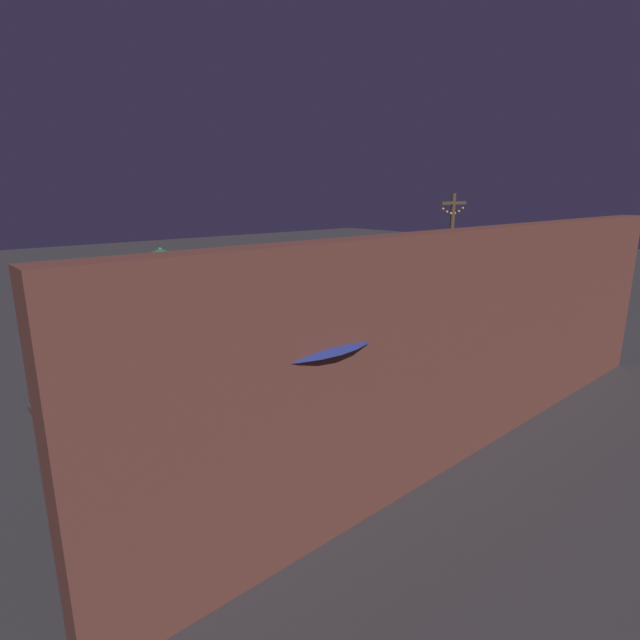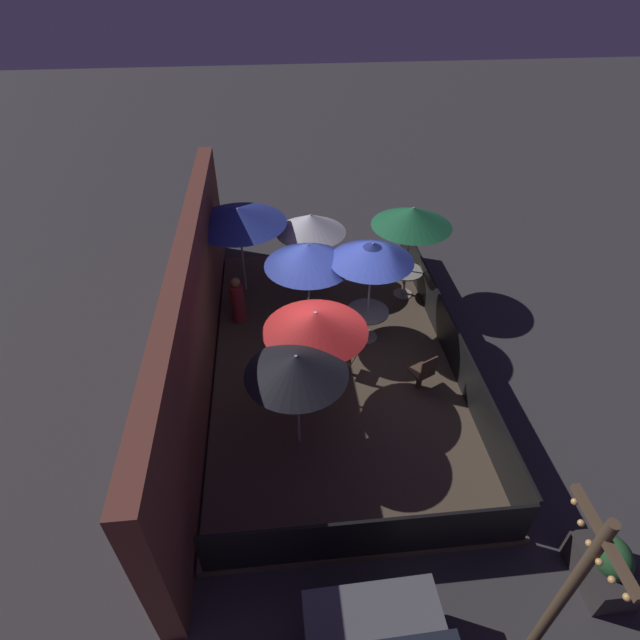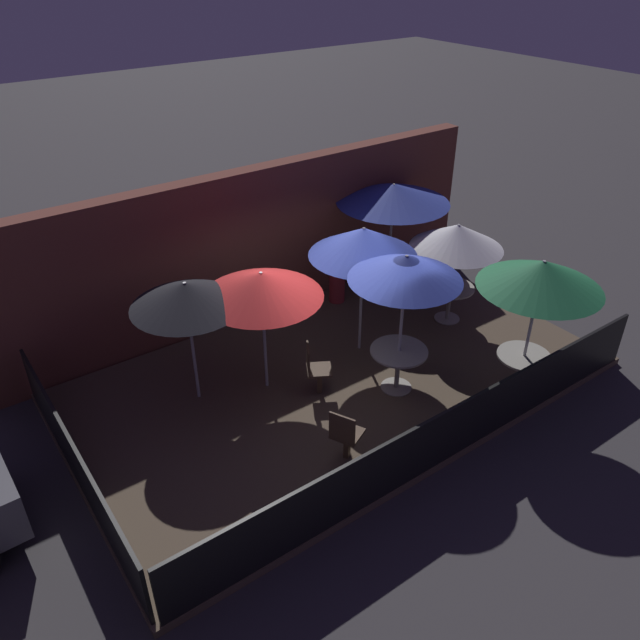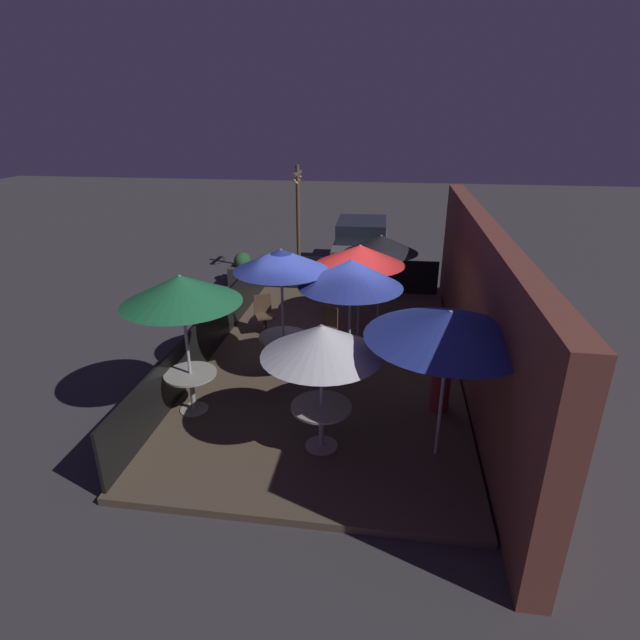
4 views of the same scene
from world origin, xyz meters
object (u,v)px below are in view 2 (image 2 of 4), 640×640
(patio_umbrella_5, at_px, (238,216))
(light_post, at_px, (563,597))
(patio_umbrella_2, at_px, (372,252))
(patio_umbrella_4, at_px, (308,255))
(patio_chair_1, at_px, (344,358))
(patio_umbrella_0, at_px, (311,223))
(dining_table_0, at_px, (311,265))
(patio_umbrella_1, at_px, (412,217))
(dining_table_2, at_px, (367,316))
(patio_umbrella_3, at_px, (296,365))
(patio_chair_0, at_px, (423,372))
(patron_0, at_px, (238,301))
(planter_box, at_px, (606,566))
(dining_table_1, at_px, (405,275))
(patio_umbrella_6, at_px, (315,322))

(patio_umbrella_5, relative_size, light_post, 0.67)
(patio_umbrella_2, height_order, light_post, light_post)
(patio_umbrella_2, height_order, patio_umbrella_4, patio_umbrella_2)
(patio_chair_1, xyz_separation_m, light_post, (-5.38, -1.61, 1.32))
(patio_umbrella_0, xyz_separation_m, patio_umbrella_5, (-0.07, 1.72, 0.32))
(light_post, bearing_deg, patio_umbrella_5, 22.86)
(patio_umbrella_5, bearing_deg, dining_table_0, -87.74)
(patio_umbrella_1, xyz_separation_m, patio_umbrella_5, (0.62, 4.03, -0.09))
(dining_table_0, distance_m, patio_chair_1, 3.49)
(dining_table_2, bearing_deg, patio_umbrella_4, 79.73)
(patio_umbrella_1, bearing_deg, dining_table_0, 73.38)
(patio_umbrella_3, height_order, patio_chair_0, patio_umbrella_3)
(patio_umbrella_2, relative_size, dining_table_0, 2.72)
(patio_umbrella_3, height_order, dining_table_2, patio_umbrella_3)
(patio_umbrella_1, xyz_separation_m, patio_chair_1, (-2.78, 1.93, -1.69))
(patio_umbrella_0, bearing_deg, patio_umbrella_1, -106.62)
(dining_table_2, bearing_deg, patron_0, 72.09)
(patio_umbrella_1, relative_size, patio_umbrella_5, 1.05)
(patio_umbrella_4, relative_size, patio_umbrella_5, 1.04)
(patio_umbrella_0, xyz_separation_m, patron_0, (-1.35, 1.85, -1.23))
(planter_box, bearing_deg, patio_umbrella_3, 55.95)
(patio_umbrella_3, height_order, dining_table_0, patio_umbrella_3)
(dining_table_1, relative_size, patio_chair_1, 0.95)
(patio_chair_0, bearing_deg, dining_table_2, 0.00)
(patio_umbrella_2, relative_size, patio_umbrella_6, 1.14)
(patio_chair_1, bearing_deg, patio_umbrella_5, 61.92)
(patio_umbrella_1, relative_size, dining_table_2, 2.56)
(patio_umbrella_5, relative_size, patron_0, 1.92)
(patio_umbrella_0, distance_m, dining_table_2, 2.78)
(patio_chair_1, xyz_separation_m, patron_0, (2.12, 2.23, 0.05))
(patio_umbrella_4, relative_size, dining_table_2, 2.53)
(dining_table_2, bearing_deg, dining_table_0, 24.95)
(patio_umbrella_0, relative_size, dining_table_1, 2.32)
(patio_chair_0, relative_size, patio_chair_1, 0.99)
(patio_umbrella_2, distance_m, planter_box, 6.50)
(patio_umbrella_1, bearing_deg, patio_umbrella_6, 142.50)
(patio_umbrella_4, bearing_deg, patio_umbrella_2, -100.27)
(patio_umbrella_0, height_order, patio_umbrella_5, patio_umbrella_5)
(light_post, bearing_deg, patio_umbrella_0, 12.62)
(dining_table_0, bearing_deg, patio_umbrella_3, 172.57)
(patio_umbrella_4, bearing_deg, patio_umbrella_3, 171.75)
(dining_table_0, distance_m, light_post, 9.15)
(patio_umbrella_2, height_order, planter_box, patio_umbrella_2)
(patio_umbrella_3, height_order, patio_umbrella_4, patio_umbrella_4)
(patio_umbrella_0, bearing_deg, light_post, -167.38)
(patio_umbrella_2, xyz_separation_m, patio_umbrella_4, (0.23, 1.29, -0.12))
(patio_chair_1, height_order, light_post, light_post)
(patio_chair_1, bearing_deg, dining_table_0, 36.45)
(patio_chair_1, bearing_deg, patio_umbrella_6, 161.79)
(patio_umbrella_0, bearing_deg, planter_box, -155.88)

